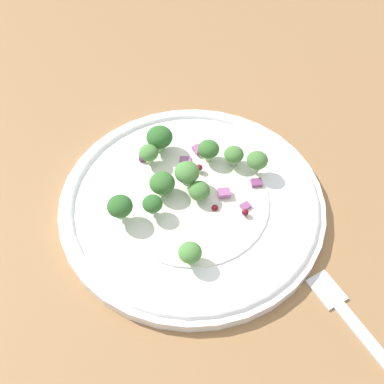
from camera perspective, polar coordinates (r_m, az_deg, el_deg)
name	(u,v)px	position (r cm, az deg, el deg)	size (l,w,h in cm)	color
ground_plane	(179,202)	(56.35, -1.51, -1.09)	(180.00, 180.00, 2.00)	olive
plate	(192,203)	(53.93, 0.00, -1.20)	(28.44, 28.44, 1.70)	white
dressing_pool	(192,200)	(53.57, 0.00, -0.92)	(16.49, 16.49, 0.20)	white
broccoli_floret_0	(120,207)	(50.80, -8.18, -1.66)	(2.59, 2.59, 2.63)	#8EB77A
broccoli_floret_1	(149,153)	(55.77, -4.93, 4.43)	(2.14, 2.14, 2.17)	#ADD18E
broccoli_floret_2	(209,149)	(55.93, 1.89, 4.86)	(2.39, 2.39, 2.42)	#ADD18E
broccoli_floret_3	(164,136)	(56.86, -3.24, 6.32)	(2.96, 2.96, 3.00)	#8EB77A
broccoli_floret_4	(161,181)	(53.13, -3.55, 1.30)	(2.71, 2.71, 2.75)	#8EB77A
broccoli_floret_5	(153,204)	(51.13, -4.50, -1.37)	(2.08, 2.08, 2.11)	#8EB77A
broccoli_floret_6	(234,155)	(55.82, 4.78, 4.24)	(2.19, 2.19, 2.21)	#9EC684
broccoli_floret_7	(188,175)	(52.77, -0.44, 1.95)	(2.67, 2.67, 2.70)	#8EB77A
broccoli_floret_8	(199,191)	(52.63, 0.83, 0.13)	(2.29, 2.29, 2.32)	#ADD18E
broccoli_floret_9	(257,161)	(54.91, 7.42, 3.56)	(2.32, 2.32, 2.35)	#8EB77A
broccoli_floret_10	(190,253)	(47.95, -0.22, -6.93)	(2.27, 2.27, 2.29)	#9EC684
cranberry_0	(199,168)	(55.44, 0.81, 2.77)	(0.76, 0.76, 0.76)	maroon
cranberry_1	(245,212)	(52.14, 6.06, -2.32)	(0.71, 0.71, 0.71)	maroon
cranberry_2	(215,208)	(52.69, 2.62, -1.81)	(0.71, 0.71, 0.71)	maroon
onion_bit_0	(246,206)	(53.07, 6.10, -1.62)	(0.84, 1.00, 0.36)	#934C84
onion_bit_1	(224,193)	(53.55, 3.66, -0.09)	(1.04, 1.28, 0.50)	#A35B93
onion_bit_2	(185,160)	(57.03, -0.76, 3.68)	(1.27, 0.80, 0.33)	#A35B93
onion_bit_3	(198,149)	(57.51, 0.65, 4.89)	(1.14, 0.95, 0.45)	#A35B93
onion_bit_4	(143,156)	(57.17, -5.59, 4.09)	(1.09, 0.88, 0.60)	#843D75
onion_bit_5	(256,183)	(55.09, 7.32, 1.02)	(1.15, 0.95, 0.55)	#843D75
fork	(372,344)	(49.64, 19.75, -15.96)	(4.74, 18.65, 0.50)	silver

